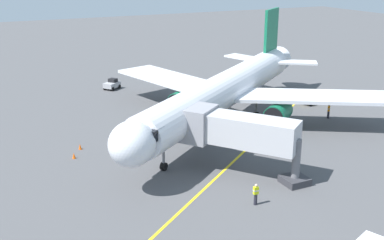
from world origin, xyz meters
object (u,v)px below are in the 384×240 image
tug_portside (311,99)px  safety_cone_nose_right (74,156)px  safety_cone_wing_port (133,143)px  jet_bridge (232,130)px  ground_crew_wing_walker (329,111)px  safety_cone_nose_left (80,147)px  airplane (226,90)px  ground_crew_marshaller (256,194)px  tug_rear_apron (112,84)px

tug_portside → safety_cone_nose_right: 31.75m
safety_cone_wing_port → jet_bridge: bearing=121.1°
ground_crew_wing_walker → safety_cone_nose_left: (28.38, -2.96, -0.61)m
safety_cone_nose_left → safety_cone_nose_right: 2.27m
tug_portside → safety_cone_nose_left: size_ratio=4.73×
ground_crew_wing_walker → safety_cone_nose_left: 28.54m
airplane → ground_crew_marshaller: 18.88m
jet_bridge → tug_portside: bearing=-145.6°
ground_crew_wing_walker → tug_portside: bearing=-109.3°
airplane → ground_crew_wing_walker: 12.77m
tug_rear_apron → safety_cone_nose_right: tug_rear_apron is taller
airplane → safety_cone_nose_right: (17.49, 2.31, -3.73)m
tug_portside → tug_rear_apron: 27.73m
ground_crew_marshaller → safety_cone_wing_port: bearing=-74.6°
ground_crew_marshaller → tug_rear_apron: bearing=-90.6°
airplane → safety_cone_nose_right: 18.03m
safety_cone_nose_right → jet_bridge: bearing=143.2°
tug_portside → safety_cone_wing_port: bearing=8.7°
ground_crew_marshaller → safety_cone_nose_left: ground_crew_marshaller is taller
ground_crew_marshaller → safety_cone_nose_right: 18.10m
ground_crew_marshaller → tug_portside: size_ratio=0.66×
ground_crew_marshaller → tug_portside: (-21.11, -19.55, -0.18)m
safety_cone_nose_right → tug_rear_apron: bearing=-114.8°
safety_cone_wing_port → ground_crew_wing_walker: bearing=175.8°
airplane → tug_rear_apron: airplane is taller
airplane → jet_bridge: (5.73, 11.10, -0.24)m
tug_rear_apron → safety_cone_nose_right: 25.43m
safety_cone_nose_right → tug_portside: bearing=-171.5°
safety_cone_nose_left → safety_cone_nose_right: same height
tug_rear_apron → safety_cone_nose_right: size_ratio=4.98×
ground_crew_wing_walker → safety_cone_wing_port: 23.51m
jet_bridge → safety_cone_nose_left: size_ratio=18.63×
jet_bridge → ground_crew_wing_walker: jet_bridge is taller
safety_cone_nose_left → ground_crew_wing_walker: bearing=174.0°
tug_portside → safety_cone_wing_port: (25.41, 3.91, -0.43)m
ground_crew_marshaller → tug_portside: ground_crew_marshaller is taller
ground_crew_marshaller → safety_cone_wing_port: 16.23m
airplane → ground_crew_marshaller: airplane is taller
airplane → tug_portside: (-13.92, -2.36, -3.30)m
jet_bridge → safety_cone_nose_left: jet_bridge is taller
safety_cone_wing_port → safety_cone_nose_left: bearing=-14.1°
ground_crew_marshaller → safety_cone_nose_left: (9.25, -16.88, -0.61)m
tug_rear_apron → safety_cone_nose_left: 23.17m
safety_cone_nose_right → airplane: bearing=-172.5°
jet_bridge → tug_rear_apron: jet_bridge is taller
ground_crew_wing_walker → airplane: bearing=-15.3°
ground_crew_marshaller → ground_crew_wing_walker: size_ratio=1.00×
airplane → jet_bridge: size_ratio=3.37×
jet_bridge → ground_crew_marshaller: (1.46, 6.08, -2.88)m
jet_bridge → ground_crew_marshaller: 6.88m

